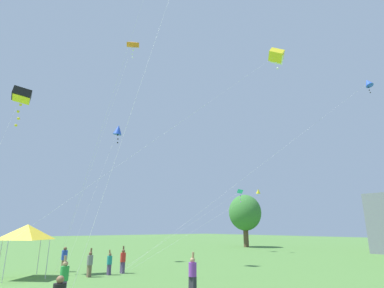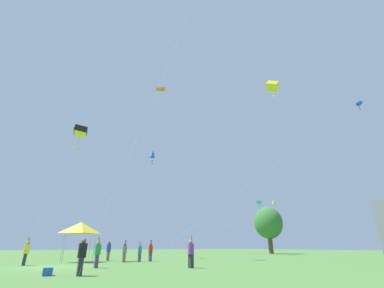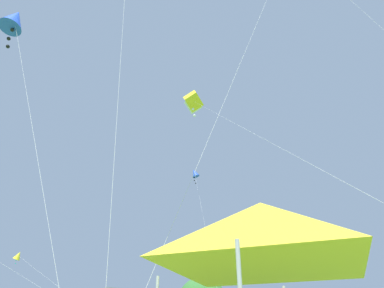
{
  "view_description": "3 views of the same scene",
  "coord_description": "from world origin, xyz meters",
  "px_view_note": "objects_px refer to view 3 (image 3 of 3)",
  "views": [
    {
      "loc": [
        18.3,
        -2.28,
        3.3
      ],
      "look_at": [
        -2.37,
        14.24,
        10.69
      ],
      "focal_mm": 28.0,
      "sensor_mm": 36.0,
      "label": 1
    },
    {
      "loc": [
        21.75,
        -0.83,
        1.33
      ],
      "look_at": [
        -5.25,
        14.09,
        13.69
      ],
      "focal_mm": 24.0,
      "sensor_mm": 36.0,
      "label": 2
    },
    {
      "loc": [
        -9.26,
        -2.41,
        1.41
      ],
      "look_at": [
        -2.43,
        12.36,
        10.46
      ],
      "focal_mm": 35.0,
      "sensor_mm": 36.0,
      "label": 3
    }
  ],
  "objects_px": {
    "kite_yellow_diamond_6": "(18,256)",
    "kite_blue_diamond_7": "(195,173)",
    "kite_blue_diamond_3": "(14,20)",
    "festival_tent": "(263,235)",
    "kite_yellow_box_4": "(193,102)"
  },
  "relations": [
    {
      "from": "kite_yellow_diamond_6",
      "to": "kite_blue_diamond_7",
      "type": "distance_m",
      "value": 19.18
    },
    {
      "from": "kite_blue_diamond_3",
      "to": "kite_blue_diamond_7",
      "type": "relative_size",
      "value": 0.58
    },
    {
      "from": "festival_tent",
      "to": "kite_blue_diamond_7",
      "type": "bearing_deg",
      "value": 66.56
    },
    {
      "from": "festival_tent",
      "to": "kite_yellow_diamond_6",
      "type": "height_order",
      "value": "kite_yellow_diamond_6"
    },
    {
      "from": "kite_yellow_diamond_6",
      "to": "festival_tent",
      "type": "bearing_deg",
      "value": -83.76
    },
    {
      "from": "festival_tent",
      "to": "kite_blue_diamond_3",
      "type": "xyz_separation_m",
      "value": [
        -5.48,
        8.65,
        10.69
      ]
    },
    {
      "from": "kite_yellow_box_4",
      "to": "kite_blue_diamond_7",
      "type": "bearing_deg",
      "value": 64.22
    },
    {
      "from": "kite_yellow_box_4",
      "to": "kite_yellow_diamond_6",
      "type": "xyz_separation_m",
      "value": [
        -11.23,
        9.61,
        -12.45
      ]
    },
    {
      "from": "kite_yellow_box_4",
      "to": "kite_blue_diamond_7",
      "type": "relative_size",
      "value": 1.02
    },
    {
      "from": "kite_blue_diamond_3",
      "to": "kite_blue_diamond_7",
      "type": "bearing_deg",
      "value": 48.81
    },
    {
      "from": "kite_blue_diamond_3",
      "to": "kite_yellow_box_4",
      "type": "relative_size",
      "value": 0.57
    },
    {
      "from": "festival_tent",
      "to": "kite_blue_diamond_3",
      "type": "distance_m",
      "value": 14.8
    },
    {
      "from": "kite_yellow_box_4",
      "to": "kite_yellow_diamond_6",
      "type": "bearing_deg",
      "value": 139.45
    },
    {
      "from": "festival_tent",
      "to": "kite_blue_diamond_7",
      "type": "relative_size",
      "value": 0.14
    },
    {
      "from": "kite_blue_diamond_3",
      "to": "kite_blue_diamond_7",
      "type": "xyz_separation_m",
      "value": [
        18.3,
        20.91,
        5.09
      ]
    }
  ]
}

